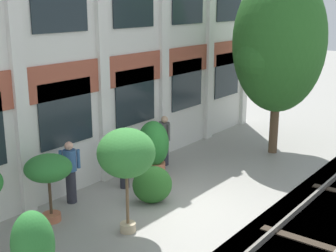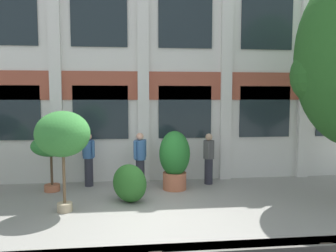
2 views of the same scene
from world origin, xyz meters
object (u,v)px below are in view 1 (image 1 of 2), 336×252
potted_plant_terracotta_small (126,154)px  resident_watching_tracks (70,170)px  potted_plant_low_pan (48,170)px  topiary_hedge (152,185)px  resident_near_plants (165,139)px  broadleaf_tree (279,45)px  potted_plant_stone_basin (33,249)px  resident_by_doorway (124,157)px  potted_plant_fluted_column (153,149)px

potted_plant_terracotta_small → resident_watching_tracks: potted_plant_terracotta_small is taller
potted_plant_low_pan → topiary_hedge: size_ratio=1.60×
resident_watching_tracks → resident_near_plants: (3.73, -0.15, -0.02)m
broadleaf_tree → potted_plant_stone_basin: broadleaf_tree is taller
potted_plant_stone_basin → resident_near_plants: (6.79, 2.42, -0.07)m
potted_plant_terracotta_small → resident_by_doorway: bearing=44.3°
resident_by_doorway → resident_near_plants: size_ratio=1.05×
potted_plant_fluted_column → resident_by_doorway: bearing=168.2°
potted_plant_low_pan → potted_plant_stone_basin: (-2.06, -2.14, -0.34)m
potted_plant_terracotta_small → resident_near_plants: 4.63m
potted_plant_fluted_column → resident_watching_tracks: potted_plant_fluted_column is taller
potted_plant_fluted_column → potted_plant_terracotta_small: 3.41m
potted_plant_terracotta_small → topiary_hedge: 2.13m
potted_plant_terracotta_small → broadleaf_tree: bearing=-0.8°
potted_plant_low_pan → resident_by_doorway: 2.60m
potted_plant_low_pan → resident_near_plants: potted_plant_low_pan is taller
broadleaf_tree → resident_near_plants: broadleaf_tree is taller
potted_plant_fluted_column → resident_watching_tracks: 2.66m
potted_plant_fluted_column → resident_by_doorway: potted_plant_fluted_column is taller
broadleaf_tree → topiary_hedge: size_ratio=5.94×
potted_plant_fluted_column → potted_plant_stone_basin: size_ratio=1.06×
broadleaf_tree → potted_plant_stone_basin: bearing=-178.6°
topiary_hedge → resident_near_plants: bearing=31.7°
potted_plant_stone_basin → topiary_hedge: potted_plant_stone_basin is taller
broadleaf_tree → resident_watching_tracks: (-7.00, 2.32, -2.80)m
potted_plant_terracotta_small → topiary_hedge: potted_plant_terracotta_small is taller
broadleaf_tree → resident_by_doorway: size_ratio=3.62×
potted_plant_stone_basin → resident_by_doorway: 5.11m
resident_by_doorway → potted_plant_fluted_column: bearing=31.4°
broadleaf_tree → potted_plant_terracotta_small: size_ratio=2.52×
broadleaf_tree → potted_plant_fluted_column: broadleaf_tree is taller
resident_by_doorway → resident_watching_tracks: size_ratio=1.02×
resident_watching_tracks → resident_near_plants: 3.73m
potted_plant_fluted_column → resident_near_plants: (1.14, 0.48, -0.07)m
potted_plant_fluted_column → topiary_hedge: bearing=-141.6°
broadleaf_tree → potted_plant_low_pan: 8.57m
potted_plant_stone_basin → resident_by_doorway: bearing=25.0°
potted_plant_fluted_column → potted_plant_stone_basin: potted_plant_fluted_column is taller
resident_near_plants → topiary_hedge: (-2.47, -1.52, -0.36)m
potted_plant_terracotta_small → topiary_hedge: size_ratio=2.36×
broadleaf_tree → resident_watching_tracks: size_ratio=3.70×
potted_plant_fluted_column → potted_plant_terracotta_small: potted_plant_terracotta_small is taller
topiary_hedge → broadleaf_tree: bearing=-6.5°
potted_plant_stone_basin → resident_watching_tracks: bearing=40.0°
resident_by_doorway → topiary_hedge: size_ratio=1.64×
resident_watching_tracks → resident_by_doorway: bearing=116.9°
potted_plant_terracotta_small → resident_watching_tracks: 2.44m
resident_watching_tracks → potted_plant_fluted_column: bearing=118.1°
potted_plant_terracotta_small → potted_plant_low_pan: size_ratio=1.47×
potted_plant_stone_basin → resident_watching_tracks: resident_watching_tracks is taller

